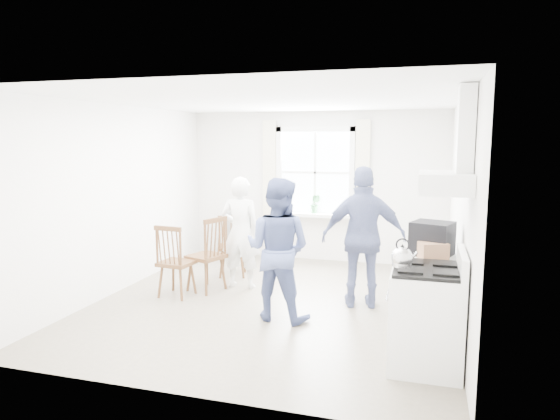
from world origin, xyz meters
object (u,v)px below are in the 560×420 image
object	(u,v)px
person_left	(241,232)
person_right	(364,237)
low_cabinet	(433,298)
windsor_chair_c	(212,246)
windsor_chair_b	(172,254)
gas_stove	(427,316)
person_mid	(278,249)
stereo_stack	(432,238)
windsor_chair_a	(232,239)

from	to	relation	value
person_left	person_right	xyz separation A→B (m)	(1.79, -0.35, 0.10)
low_cabinet	person_right	bearing A→B (deg)	135.23
windsor_chair_c	person_right	xyz separation A→B (m)	(2.10, -0.03, 0.25)
person_right	person_left	bearing A→B (deg)	-22.64
windsor_chair_b	person_left	bearing A→B (deg)	46.40
gas_stove	person_left	xyz separation A→B (m)	(-2.57, 1.90, 0.32)
person_mid	gas_stove	bearing A→B (deg)	161.37
stereo_stack	person_mid	size ratio (longest dim) A/B	0.29
person_mid	person_right	world-z (taller)	person_right
windsor_chair_c	person_left	world-z (taller)	person_left
person_left	windsor_chair_b	bearing A→B (deg)	43.87
gas_stove	stereo_stack	distance (m)	0.98
person_left	windsor_chair_c	bearing A→B (deg)	43.66
windsor_chair_a	person_mid	bearing A→B (deg)	-51.85
windsor_chair_b	person_mid	world-z (taller)	person_mid
person_left	person_right	size ratio (longest dim) A/B	0.89
windsor_chair_a	windsor_chair_b	bearing A→B (deg)	-108.12
windsor_chair_b	person_right	distance (m)	2.54
gas_stove	windsor_chair_a	distance (m)	3.72
low_cabinet	person_left	distance (m)	2.92
windsor_chair_b	person_right	world-z (taller)	person_right
gas_stove	windsor_chair_b	distance (m)	3.47
windsor_chair_a	person_left	bearing A→B (deg)	-54.46
windsor_chair_b	gas_stove	bearing A→B (deg)	-19.43
low_cabinet	stereo_stack	distance (m)	0.63
person_left	person_right	bearing A→B (deg)	166.30
low_cabinet	person_right	size ratio (longest dim) A/B	0.50
person_left	person_mid	bearing A→B (deg)	126.65
windsor_chair_a	person_mid	world-z (taller)	person_mid
windsor_chair_a	windsor_chair_b	xyz separation A→B (m)	(-0.39, -1.18, 0.01)
windsor_chair_a	person_mid	distance (m)	1.94
gas_stove	person_right	xyz separation A→B (m)	(-0.78, 1.54, 0.41)
windsor_chair_a	person_right	bearing A→B (deg)	-20.72
person_mid	windsor_chair_b	bearing A→B (deg)	-4.64
low_cabinet	stereo_stack	size ratio (longest dim) A/B	1.82
low_cabinet	gas_stove	bearing A→B (deg)	-95.68
stereo_stack	gas_stove	bearing A→B (deg)	-92.39
windsor_chair_c	person_mid	xyz separation A→B (m)	(1.18, -0.75, 0.19)
person_mid	person_right	distance (m)	1.17
windsor_chair_b	stereo_stack	bearing A→B (deg)	-6.61
windsor_chair_a	person_right	size ratio (longest dim) A/B	0.55
low_cabinet	windsor_chair_b	bearing A→B (deg)	172.25
gas_stove	person_left	size ratio (longest dim) A/B	0.70
windsor_chair_a	windsor_chair_c	xyz separation A→B (m)	(0.01, -0.77, 0.05)
low_cabinet	person_mid	bearing A→B (deg)	176.02
low_cabinet	windsor_chair_b	size ratio (longest dim) A/B	0.90
stereo_stack	windsor_chair_b	bearing A→B (deg)	173.39
windsor_chair_a	windsor_chair_c	world-z (taller)	windsor_chair_c
windsor_chair_b	windsor_chair_a	bearing A→B (deg)	71.88
person_right	gas_stove	bearing A→B (deg)	105.34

